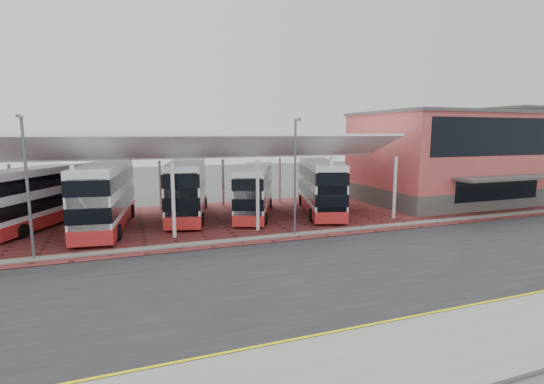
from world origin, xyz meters
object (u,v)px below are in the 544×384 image
Objects in this scene: bus_3 at (188,189)px; bus_4 at (255,191)px; bus_2 at (106,196)px; bus_5 at (320,187)px; terminal at (450,157)px; bus_1 at (39,197)px.

bus_4 is (5.48, -1.51, -0.26)m from bus_3.
bus_2 is at bearing -149.18° from bus_3.
bus_5 reaches higher than bus_4.
terminal reaches higher than bus_1.
bus_3 is 11.60m from bus_5.
bus_2 is 1.01× the size of bus_3.
bus_1 is at bearing -163.24° from bus_4.
bus_3 is at bearing 25.56° from bus_2.
terminal reaches higher than bus_4.
bus_1 is 0.92× the size of bus_3.
bus_3 is at bearing -172.11° from bus_4.
terminal is at bearing 21.20° from bus_5.
bus_1 is at bearing 160.20° from bus_2.
bus_2 is 1.15× the size of bus_4.
bus_3 is at bearing 177.54° from terminal.
bus_5 is (22.55, -2.62, 0.05)m from bus_1.
bus_5 is (17.71, -0.14, -0.11)m from bus_2.
bus_1 is 0.96× the size of bus_5.
bus_4 is (-21.63, -0.34, -2.49)m from terminal.
terminal is 1.68× the size of bus_1.
bus_2 is 6.66m from bus_3.
bus_3 is 1.14× the size of bus_4.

